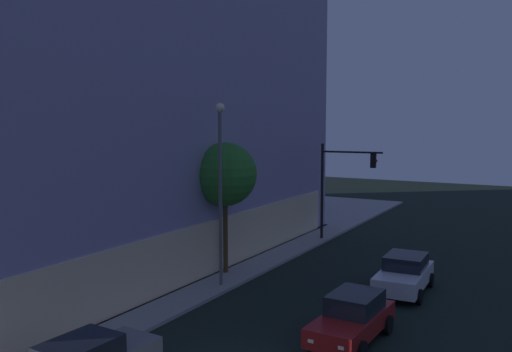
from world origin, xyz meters
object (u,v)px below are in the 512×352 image
(car_red, at_px, (352,318))
(modern_building, at_px, (19,78))
(car_white, at_px, (404,274))
(sidewalk_tree, at_px, (225,175))
(traffic_light_far_corner, at_px, (340,177))
(street_lamp_sidewalk, at_px, (220,173))

(car_red, bearing_deg, modern_building, 78.61)
(car_red, bearing_deg, car_white, -1.52)
(sidewalk_tree, height_order, car_white, sidewalk_tree)
(car_white, bearing_deg, car_red, 178.48)
(car_red, height_order, car_white, car_red)
(modern_building, xyz_separation_m, car_white, (1.94, -23.36, -9.59))
(traffic_light_far_corner, distance_m, car_red, 16.66)
(modern_building, bearing_deg, traffic_light_far_corner, -58.51)
(sidewalk_tree, relative_size, car_white, 1.45)
(sidewalk_tree, xyz_separation_m, car_red, (-4.99, -8.48, -4.28))
(modern_building, distance_m, traffic_light_far_corner, 20.93)
(modern_building, distance_m, car_red, 25.52)
(traffic_light_far_corner, relative_size, car_white, 1.36)
(traffic_light_far_corner, height_order, car_white, traffic_light_far_corner)
(sidewalk_tree, bearing_deg, street_lamp_sidewalk, -153.61)
(modern_building, distance_m, car_white, 25.33)
(traffic_light_far_corner, bearing_deg, car_red, -157.89)
(traffic_light_far_corner, xyz_separation_m, car_red, (-15.11, -6.14, -3.38))
(modern_building, distance_m, street_lamp_sidewalk, 16.54)
(traffic_light_far_corner, relative_size, street_lamp_sidewalk, 0.73)
(modern_building, bearing_deg, sidewalk_tree, -88.74)
(traffic_light_far_corner, distance_m, car_white, 11.12)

